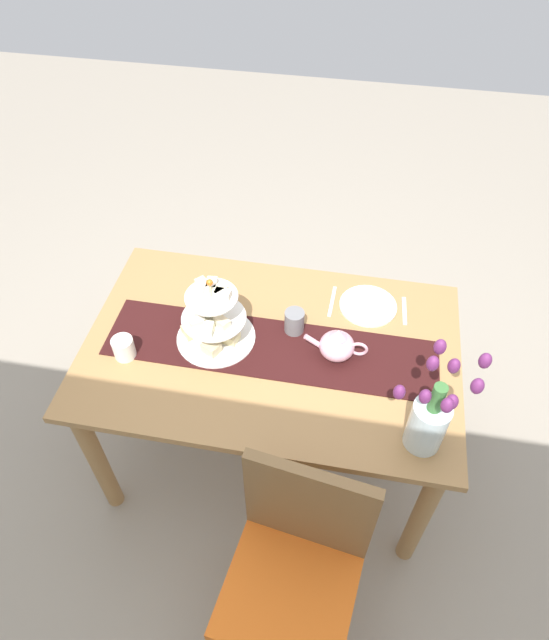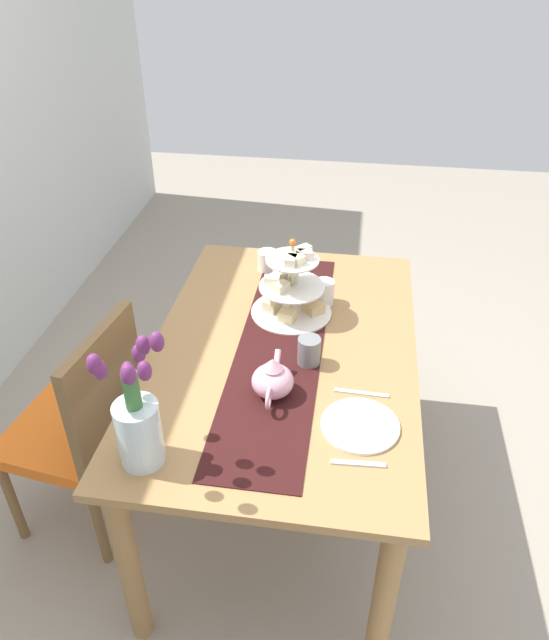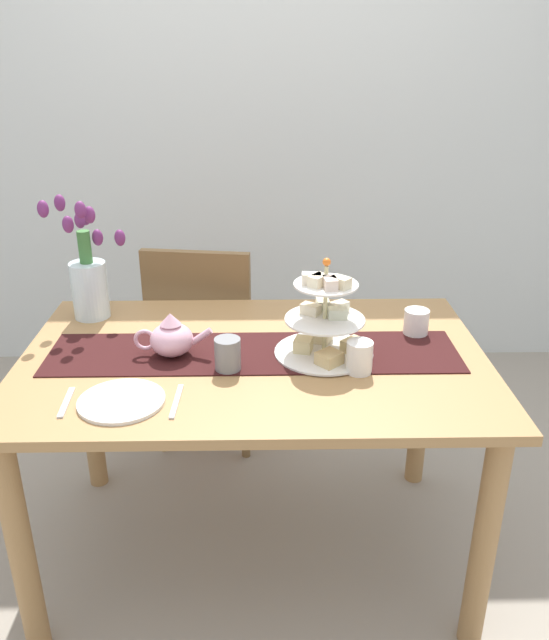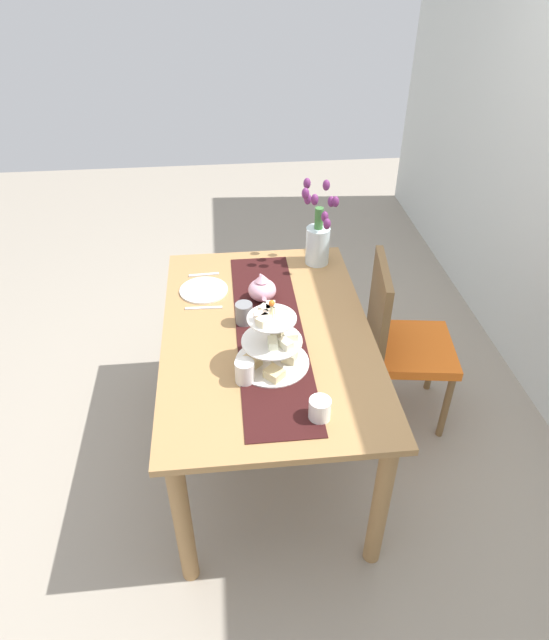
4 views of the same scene
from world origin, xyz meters
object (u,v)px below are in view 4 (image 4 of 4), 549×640
Objects in this scene: tiered_cake_stand at (272,345)px; dinner_plate_left at (204,290)px; dining_table at (267,352)px; cream_jug at (320,409)px; mug_white_text at (245,372)px; fork_left at (204,275)px; mug_grey at (244,313)px; chair_left at (399,338)px; knife_left at (204,308)px; tulip_vase at (318,237)px; teapot at (262,289)px.

tiered_cake_stand is 0.63m from dinner_plate_left.
cream_jug is (0.52, 0.14, 0.16)m from dining_table.
mug_white_text is (0.30, -0.11, 0.17)m from dining_table.
mug_white_text is at bearing -20.46° from dining_table.
mug_white_text is at bearing -130.94° from cream_jug.
tiered_cake_stand reaches higher than fork_left.
cream_jug is at bearing 21.45° from mug_grey.
chair_left reaches higher than dining_table.
fork_left is 0.88× the size of knife_left.
mug_white_text is (0.86, -0.42, -0.10)m from tulip_vase.
mug_white_text is at bearing -57.05° from chair_left.
teapot is (-0.46, -0.00, -0.04)m from tiered_cake_stand.
cream_jug is at bearing 14.99° from dining_table.
chair_left is 9.58× the size of mug_grey.
teapot reaches higher than cream_jug.
tulip_vase is (-0.31, 0.31, 0.09)m from teapot.
teapot is 0.56m from mug_white_text.
teapot is 1.40× the size of knife_left.
chair_left reaches higher than teapot.
chair_left is at bearing 81.87° from dinner_plate_left.
chair_left is 10.71× the size of cream_jug.
dinner_plate_left is at bearing -154.58° from cream_jug.
fork_left is at bearing -168.63° from mug_white_text.
mug_grey is (0.14, -0.77, 0.31)m from chair_left.
tulip_vase is at bearing 110.14° from dinner_plate_left.
dining_table is 0.36m from knife_left.
tiered_cake_stand reaches higher than dining_table.
chair_left is 9.58× the size of mug_white_text.
mug_white_text is at bearing -11.64° from teapot.
chair_left is (-0.21, 0.68, -0.14)m from dining_table.
dining_table is 16.62× the size of cream_jug.
chair_left is at bearing 107.18° from dining_table.
tulip_vase reaches higher than dining_table.
dining_table is at bearing -165.01° from cream_jug.
knife_left is (0.05, -0.27, -0.06)m from teapot.
teapot reaches higher than mug_grey.
knife_left is at bearing -150.31° from cream_jug.
cream_jug is 0.64m from mug_grey.
mug_grey is at bearing 33.23° from dinner_plate_left.
teapot reaches higher than knife_left.
dining_table is at bearing 53.62° from knife_left.
chair_left reaches higher than knife_left.
teapot is at bearing 180.00° from dining_table.
tulip_vase is 1.10m from cream_jug.
mug_grey is at bearing 23.18° from fork_left.
fork_left is at bearing -83.26° from tulip_vase.
mug_white_text reaches higher than dinner_plate_left.
chair_left reaches higher than mug_white_text.
dining_table is 0.36m from mug_white_text.
chair_left is at bearing 90.53° from knife_left.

